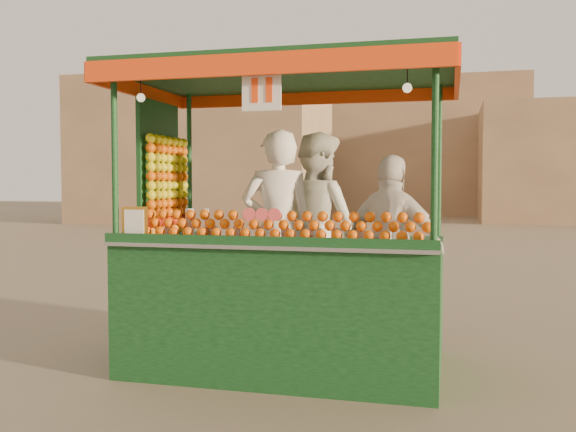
% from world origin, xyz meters
% --- Properties ---
extents(ground, '(90.00, 90.00, 0.00)m').
position_xyz_m(ground, '(0.00, 0.00, 0.00)').
color(ground, '#776B55').
rests_on(ground, ground).
extents(building_left, '(10.00, 6.00, 6.00)m').
position_xyz_m(building_left, '(-9.00, 20.00, 3.00)').
color(building_left, '#A4815D').
rests_on(building_left, ground).
extents(building_center, '(14.00, 7.00, 7.00)m').
position_xyz_m(building_center, '(-2.00, 30.00, 3.50)').
color(building_center, '#A4815D').
rests_on(building_center, ground).
extents(juice_cart, '(2.99, 1.94, 2.71)m').
position_xyz_m(juice_cart, '(-0.22, -0.16, 0.89)').
color(juice_cart, '#0D3313').
rests_on(juice_cart, ground).
extents(vendor_left, '(0.78, 0.62, 1.86)m').
position_xyz_m(vendor_left, '(-0.28, 0.10, 1.24)').
color(vendor_left, white).
rests_on(vendor_left, ground).
extents(vendor_middle, '(1.15, 1.12, 1.87)m').
position_xyz_m(vendor_middle, '(-0.00, 0.58, 1.25)').
color(vendor_middle, silver).
rests_on(vendor_middle, ground).
extents(vendor_right, '(1.03, 0.72, 1.62)m').
position_xyz_m(vendor_right, '(0.80, -0.03, 1.12)').
color(vendor_right, silver).
rests_on(vendor_right, ground).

